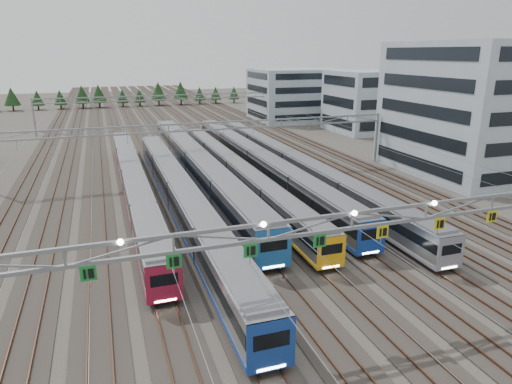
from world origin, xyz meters
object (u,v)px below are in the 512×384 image
object	(u,v)px
depot_bldg_south	(472,109)
depot_bldg_mid	(365,101)
train_b	(181,196)
train_f	(290,163)
train_c	(196,165)
gantry_near	(352,225)
train_d	(236,172)
gantry_mid	(208,133)
train_a	(133,181)
gantry_far	(164,101)
train_e	(256,161)
depot_bldg_north	(296,94)

from	to	relation	value
depot_bldg_south	depot_bldg_mid	bearing A→B (deg)	82.25
train_b	train_f	distance (m)	21.24
train_c	gantry_near	distance (m)	38.67
train_d	gantry_mid	bearing A→B (deg)	110.62
gantry_mid	depot_bldg_mid	distance (m)	50.43
train_c	gantry_mid	xyz separation A→B (m)	(2.25, 1.81, 4.09)
gantry_near	depot_bldg_south	xyz separation A→B (m)	(37.48, 30.40, 2.36)
gantry_mid	depot_bldg_mid	xyz separation A→B (m)	(42.46, 27.20, 0.33)
gantry_near	gantry_mid	bearing A→B (deg)	89.93
train_a	gantry_near	xyz separation A→B (m)	(11.20, -33.46, 5.13)
gantry_mid	gantry_far	xyz separation A→B (m)	(0.00, 45.00, 0.00)
train_a	depot_bldg_mid	distance (m)	63.67
gantry_far	train_f	bearing A→B (deg)	-77.00
train_f	gantry_mid	world-z (taller)	gantry_mid
train_b	train_e	distance (m)	19.10
train_d	depot_bldg_south	distance (m)	36.17
depot_bldg_south	depot_bldg_mid	distance (m)	37.36
train_c	depot_bldg_north	xyz separation A→B (m)	(37.68, 51.87, 4.28)
train_a	train_d	xyz separation A→B (m)	(13.50, 0.67, -0.05)
train_b	gantry_far	bearing A→B (deg)	83.58
train_c	depot_bldg_north	world-z (taller)	depot_bldg_north
gantry_mid	depot_bldg_mid	bearing A→B (deg)	32.65
train_a	gantry_far	size ratio (longest dim) A/B	0.99
train_a	train_c	xyz separation A→B (m)	(9.00, 4.84, 0.34)
train_b	train_d	bearing A→B (deg)	45.02
train_f	depot_bldg_south	bearing A→B (deg)	-12.92
train_b	gantry_near	bearing A→B (deg)	-75.07
train_f	depot_bldg_north	bearing A→B (deg)	65.79
train_f	depot_bldg_mid	world-z (taller)	depot_bldg_mid
train_f	depot_bldg_south	size ratio (longest dim) A/B	3.02
train_e	gantry_near	world-z (taller)	gantry_near
train_c	gantry_far	xyz separation A→B (m)	(2.25, 46.81, 4.09)
train_f	gantry_far	size ratio (longest dim) A/B	1.18
train_e	depot_bldg_mid	world-z (taller)	depot_bldg_mid
train_d	depot_bldg_mid	size ratio (longest dim) A/B	3.46
gantry_far	depot_bldg_north	distance (m)	35.78
train_c	train_f	bearing A→B (deg)	-8.01
gantry_near	depot_bldg_mid	bearing A→B (deg)	57.73
train_c	depot_bldg_mid	size ratio (longest dim) A/B	3.82
train_d	train_b	bearing A→B (deg)	-134.98
gantry_mid	depot_bldg_south	bearing A→B (deg)	-14.55
train_d	train_c	bearing A→B (deg)	137.21
gantry_near	depot_bldg_mid	world-z (taller)	depot_bldg_mid
train_b	train_c	xyz separation A→B (m)	(4.50, 13.17, 0.18)
train_b	gantry_mid	bearing A→B (deg)	65.75
train_b	depot_bldg_mid	distance (m)	64.98
train_b	gantry_far	world-z (taller)	gantry_far
train_b	gantry_near	world-z (taller)	gantry_near
train_d	train_e	distance (m)	6.37
gantry_far	train_b	bearing A→B (deg)	-96.42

